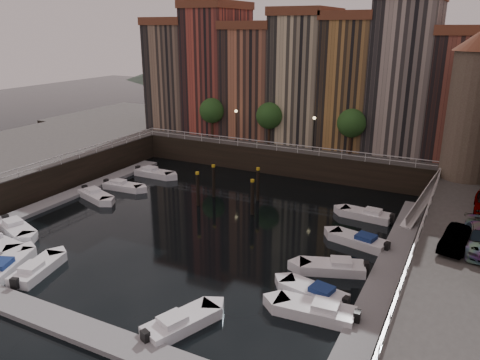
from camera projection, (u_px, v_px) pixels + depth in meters
The scene contains 26 objects.
ground at pixel (207, 223), 42.14m from camera, with size 200.00×200.00×0.00m, color black.
quay_far at pixel (305, 145), 63.67m from camera, with size 80.00×20.00×3.00m, color black.
dock_left at pixel (67, 196), 48.25m from camera, with size 2.00×28.00×0.35m, color gray.
dock_right at pixel (390, 265), 34.23m from camera, with size 2.00×28.00×0.35m, color gray.
dock_near at pixel (59, 322), 27.71m from camera, with size 30.00×2.00×0.35m, color gray.
mountains at pixel (412, 60), 131.97m from camera, with size 145.00×100.00×18.00m.
far_terrace at pixel (327, 77), 57.17m from camera, with size 48.70×10.30×17.50m.
corner_tower at pixel (475, 103), 42.57m from camera, with size 5.20×5.20×13.80m.
promenade_trees at pixel (274, 116), 56.06m from camera, with size 21.20×3.20×5.20m.
street_lamps at pixel (273, 124), 55.28m from camera, with size 10.36×0.36×4.18m.
railings at pixel (232, 169), 45.09m from camera, with size 36.08×34.04×0.52m.
gangway at pixel (424, 198), 42.60m from camera, with size 2.78×8.32×3.73m.
mooring_pilings at pixel (230, 188), 46.06m from camera, with size 6.12×4.34×3.78m.
boat_left_1 at pixel (16, 229), 39.93m from camera, with size 5.15×3.25×1.16m.
boat_left_2 at pixel (95, 196), 47.83m from camera, with size 4.92×3.11×1.11m.
boat_left_3 at pixel (123, 186), 50.69m from camera, with size 4.68×2.02×1.06m.
boat_left_4 at pixel (154, 173), 55.11m from camera, with size 4.98×1.83×1.14m.
boat_right_0 at pixel (317, 311), 28.38m from camera, with size 5.22×2.22×1.18m.
boat_right_1 at pixel (315, 293), 30.35m from camera, with size 4.82×2.59×1.08m.
boat_right_2 at pixel (334, 267), 33.57m from camera, with size 4.98×3.24×1.12m.
boat_right_3 at pixel (360, 241), 37.71m from camera, with size 5.00×2.76×1.12m.
boat_right_4 at pixel (367, 215), 42.92m from camera, with size 4.86×2.09×1.10m.
boat_near_0 at pixel (6, 266), 33.64m from camera, with size 3.47×5.27×1.19m.
boat_near_1 at pixel (37, 270), 33.26m from camera, with size 2.75×4.95×1.11m.
boat_near_3 at pixel (180, 323), 27.24m from camera, with size 3.34×5.04×1.14m.
car_b at pixel (457, 240), 30.25m from camera, with size 1.45×4.17×1.37m, color gray.
Camera 1 is at (20.34, -33.22, 16.82)m, focal length 35.00 mm.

